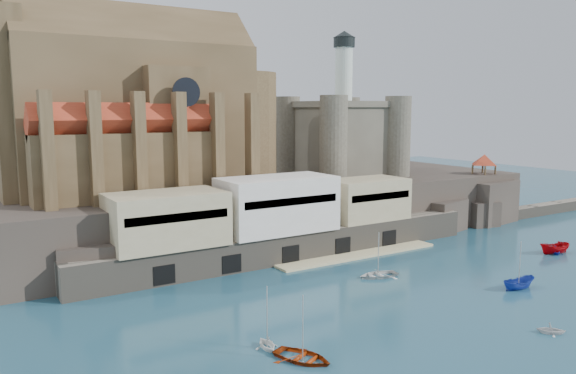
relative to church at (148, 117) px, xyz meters
The scene contains 15 objects.
ground 53.14m from the church, 60.03° to the right, with size 300.00×300.00×0.00m, color navy.
promontory 29.58m from the church, ahead, with size 100.00×36.00×10.00m.
quay 28.37m from the church, 53.41° to the right, with size 70.00×12.00×13.05m.
church is the anchor object (origin of this frame).
castle_keep 40.39m from the church, ahead, with size 21.20×21.20×29.30m.
rock_outcrop 70.41m from the church, 13.61° to the right, with size 14.50×10.50×8.70m.
pavilion 68.65m from the church, 13.48° to the right, with size 6.40×6.40×5.40m.
breakwater 94.51m from the church, 11.20° to the right, with size 40.00×3.00×2.40m, color #6C6457.
boat_0 55.33m from the church, 92.95° to the right, with size 4.23×1.23×5.92m, color #8D2805.
boat_1 67.46m from the church, 68.72° to the right, with size 2.49×1.52×2.89m, color silver.
boat_2 62.63m from the church, 55.54° to the right, with size 1.89×1.95×5.04m, color #1C359E.
boat_4 51.75m from the church, 95.05° to the right, with size 2.73×1.67×3.17m, color white.
boat_5 70.88m from the church, 36.50° to the right, with size 2.16×2.22×5.75m, color #A70208.
boat_6 45.96m from the church, 58.37° to the right, with size 4.20×1.22×5.88m, color silver.
boat_7 70.95m from the church, 36.59° to the right, with size 2.76×1.69×3.20m, color #121E99.
Camera 1 is at (-54.70, -50.45, 23.57)m, focal length 35.00 mm.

